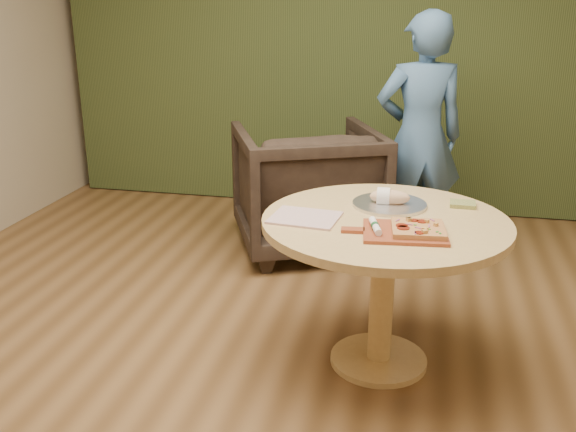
{
  "coord_description": "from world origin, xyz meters",
  "views": [
    {
      "loc": [
        0.64,
        -2.36,
        1.72
      ],
      "look_at": [
        0.06,
        0.25,
        0.79
      ],
      "focal_mm": 40.0,
      "sensor_mm": 36.0,
      "label": 1
    }
  ],
  "objects_px": {
    "serving_tray": "(389,204)",
    "bread_roll": "(388,197)",
    "pedestal_table": "(384,247)",
    "armchair": "(307,182)",
    "pizza_paddle": "(402,232)",
    "cutlery_roll": "(375,226)",
    "flatbread_pizza": "(418,229)",
    "person_standing": "(419,137)"
  },
  "relations": [
    {
      "from": "cutlery_roll",
      "to": "serving_tray",
      "type": "bearing_deg",
      "value": 70.24
    },
    {
      "from": "cutlery_roll",
      "to": "serving_tray",
      "type": "relative_size",
      "value": 0.55
    },
    {
      "from": "pizza_paddle",
      "to": "pedestal_table",
      "type": "bearing_deg",
      "value": 108.29
    },
    {
      "from": "pedestal_table",
      "to": "cutlery_roll",
      "type": "distance_m",
      "value": 0.26
    },
    {
      "from": "flatbread_pizza",
      "to": "armchair",
      "type": "bearing_deg",
      "value": 116.01
    },
    {
      "from": "flatbread_pizza",
      "to": "person_standing",
      "type": "height_order",
      "value": "person_standing"
    },
    {
      "from": "pizza_paddle",
      "to": "serving_tray",
      "type": "bearing_deg",
      "value": 95.98
    },
    {
      "from": "cutlery_roll",
      "to": "armchair",
      "type": "height_order",
      "value": "armchair"
    },
    {
      "from": "serving_tray",
      "to": "cutlery_roll",
      "type": "bearing_deg",
      "value": -95.18
    },
    {
      "from": "pedestal_table",
      "to": "cutlery_roll",
      "type": "relative_size",
      "value": 5.73
    },
    {
      "from": "pedestal_table",
      "to": "flatbread_pizza",
      "type": "bearing_deg",
      "value": -50.21
    },
    {
      "from": "pizza_paddle",
      "to": "person_standing",
      "type": "bearing_deg",
      "value": 83.14
    },
    {
      "from": "flatbread_pizza",
      "to": "cutlery_roll",
      "type": "bearing_deg",
      "value": -175.16
    },
    {
      "from": "flatbread_pizza",
      "to": "person_standing",
      "type": "bearing_deg",
      "value": 91.31
    },
    {
      "from": "bread_roll",
      "to": "pedestal_table",
      "type": "bearing_deg",
      "value": -88.14
    },
    {
      "from": "armchair",
      "to": "pedestal_table",
      "type": "bearing_deg",
      "value": 90.02
    },
    {
      "from": "person_standing",
      "to": "bread_roll",
      "type": "bearing_deg",
      "value": 68.37
    },
    {
      "from": "serving_tray",
      "to": "person_standing",
      "type": "height_order",
      "value": "person_standing"
    },
    {
      "from": "armchair",
      "to": "pizza_paddle",
      "type": "bearing_deg",
      "value": 90.04
    },
    {
      "from": "bread_roll",
      "to": "cutlery_roll",
      "type": "bearing_deg",
      "value": -93.87
    },
    {
      "from": "pizza_paddle",
      "to": "cutlery_roll",
      "type": "relative_size",
      "value": 2.33
    },
    {
      "from": "pedestal_table",
      "to": "armchair",
      "type": "xyz_separation_m",
      "value": [
        -0.63,
        1.42,
        -0.13
      ]
    },
    {
      "from": "flatbread_pizza",
      "to": "pizza_paddle",
      "type": "bearing_deg",
      "value": -174.65
    },
    {
      "from": "pizza_paddle",
      "to": "person_standing",
      "type": "height_order",
      "value": "person_standing"
    },
    {
      "from": "pizza_paddle",
      "to": "cutlery_roll",
      "type": "distance_m",
      "value": 0.12
    },
    {
      "from": "cutlery_roll",
      "to": "armchair",
      "type": "xyz_separation_m",
      "value": [
        -0.6,
        1.61,
        -0.3
      ]
    },
    {
      "from": "bread_roll",
      "to": "armchair",
      "type": "bearing_deg",
      "value": 117.02
    },
    {
      "from": "pizza_paddle",
      "to": "armchair",
      "type": "relative_size",
      "value": 0.48
    },
    {
      "from": "flatbread_pizza",
      "to": "armchair",
      "type": "distance_m",
      "value": 1.8
    },
    {
      "from": "pizza_paddle",
      "to": "armchair",
      "type": "distance_m",
      "value": 1.78
    },
    {
      "from": "cutlery_roll",
      "to": "person_standing",
      "type": "height_order",
      "value": "person_standing"
    },
    {
      "from": "serving_tray",
      "to": "bread_roll",
      "type": "height_order",
      "value": "bread_roll"
    },
    {
      "from": "pizza_paddle",
      "to": "bread_roll",
      "type": "relative_size",
      "value": 2.38
    },
    {
      "from": "bread_roll",
      "to": "armchair",
      "type": "xyz_separation_m",
      "value": [
        -0.63,
        1.23,
        -0.31
      ]
    },
    {
      "from": "serving_tray",
      "to": "pedestal_table",
      "type": "bearing_deg",
      "value": -90.77
    },
    {
      "from": "pedestal_table",
      "to": "pizza_paddle",
      "type": "distance_m",
      "value": 0.25
    },
    {
      "from": "pedestal_table",
      "to": "serving_tray",
      "type": "bearing_deg",
      "value": 89.23
    },
    {
      "from": "flatbread_pizza",
      "to": "armchair",
      "type": "xyz_separation_m",
      "value": [
        -0.78,
        1.6,
        -0.3
      ]
    },
    {
      "from": "pizza_paddle",
      "to": "person_standing",
      "type": "relative_size",
      "value": 0.28
    },
    {
      "from": "serving_tray",
      "to": "armchair",
      "type": "bearing_deg",
      "value": 117.35
    },
    {
      "from": "pizza_paddle",
      "to": "serving_tray",
      "type": "relative_size",
      "value": 1.29
    },
    {
      "from": "armchair",
      "to": "person_standing",
      "type": "relative_size",
      "value": 0.59
    }
  ]
}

